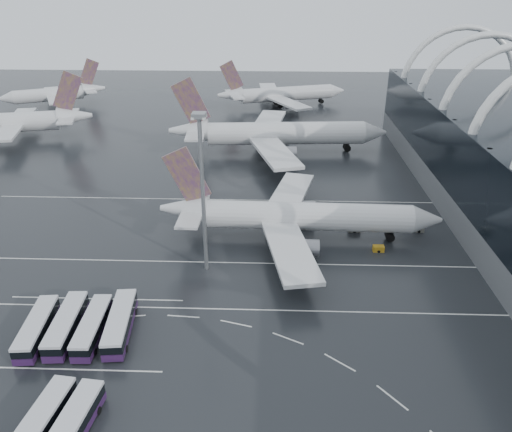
{
  "coord_description": "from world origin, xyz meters",
  "views": [
    {
      "loc": [
        4.26,
        -65.78,
        47.53
      ],
      "look_at": [
        1.2,
        17.23,
        7.0
      ],
      "focal_mm": 35.0,
      "sensor_mm": 36.0,
      "label": 1
    }
  ],
  "objects_px": {
    "bus_row_near_d": "(120,323)",
    "gse_cart_belly_a": "(378,249)",
    "airliner_gate_b": "(275,134)",
    "bus_row_far_c": "(71,429)",
    "jet_remote_mid": "(18,122)",
    "bus_row_far_b": "(40,424)",
    "bus_row_near_c": "(93,327)",
    "jet_remote_far": "(56,94)",
    "airliner_main": "(295,217)",
    "bus_row_near_a": "(37,328)",
    "floodlight_mast": "(202,176)",
    "gse_cart_belly_b": "(354,228)",
    "bus_row_near_b": "(66,325)",
    "gse_cart_belly_d": "(419,229)",
    "airliner_gate_c": "(280,95)"
  },
  "relations": [
    {
      "from": "jet_remote_mid",
      "to": "bus_row_far_b",
      "type": "relative_size",
      "value": 3.76
    },
    {
      "from": "bus_row_near_c",
      "to": "gse_cart_belly_d",
      "type": "relative_size",
      "value": 5.97
    },
    {
      "from": "jet_remote_mid",
      "to": "bus_row_near_a",
      "type": "relative_size",
      "value": 3.75
    },
    {
      "from": "gse_cart_belly_b",
      "to": "airliner_gate_b",
      "type": "bearing_deg",
      "value": 108.45
    },
    {
      "from": "airliner_gate_c",
      "to": "bus_row_near_b",
      "type": "xyz_separation_m",
      "value": [
        -31.86,
        -140.0,
        -2.91
      ]
    },
    {
      "from": "airliner_main",
      "to": "airliner_gate_c",
      "type": "bearing_deg",
      "value": 92.54
    },
    {
      "from": "bus_row_near_a",
      "to": "gse_cart_belly_b",
      "type": "height_order",
      "value": "bus_row_near_a"
    },
    {
      "from": "airliner_main",
      "to": "gse_cart_belly_a",
      "type": "xyz_separation_m",
      "value": [
        15.87,
        -4.78,
        -4.09
      ]
    },
    {
      "from": "bus_row_near_a",
      "to": "airliner_main",
      "type": "bearing_deg",
      "value": -55.48
    },
    {
      "from": "bus_row_far_c",
      "to": "gse_cart_belly_a",
      "type": "bearing_deg",
      "value": -37.65
    },
    {
      "from": "airliner_gate_b",
      "to": "bus_row_far_b",
      "type": "xyz_separation_m",
      "value": [
        -26.15,
        -101.19,
        -3.83
      ]
    },
    {
      "from": "gse_cart_belly_b",
      "to": "bus_row_near_b",
      "type": "bearing_deg",
      "value": -143.51
    },
    {
      "from": "jet_remote_mid",
      "to": "bus_row_far_b",
      "type": "distance_m",
      "value": 124.41
    },
    {
      "from": "airliner_gate_b",
      "to": "airliner_main",
      "type": "bearing_deg",
      "value": -89.63
    },
    {
      "from": "airliner_gate_b",
      "to": "gse_cart_belly_a",
      "type": "bearing_deg",
      "value": -74.92
    },
    {
      "from": "airliner_main",
      "to": "jet_remote_far",
      "type": "height_order",
      "value": "airliner_main"
    },
    {
      "from": "jet_remote_far",
      "to": "floodlight_mast",
      "type": "height_order",
      "value": "floodlight_mast"
    },
    {
      "from": "jet_remote_far",
      "to": "airliner_main",
      "type": "bearing_deg",
      "value": 104.08
    },
    {
      "from": "bus_row_near_d",
      "to": "bus_row_near_a",
      "type": "bearing_deg",
      "value": 91.48
    },
    {
      "from": "airliner_main",
      "to": "bus_row_near_a",
      "type": "xyz_separation_m",
      "value": [
        -37.88,
        -31.72,
        -2.98
      ]
    },
    {
      "from": "bus_row_near_d",
      "to": "gse_cart_belly_a",
      "type": "height_order",
      "value": "bus_row_near_d"
    },
    {
      "from": "gse_cart_belly_b",
      "to": "bus_row_near_d",
      "type": "bearing_deg",
      "value": -139.0
    },
    {
      "from": "jet_remote_far",
      "to": "gse_cart_belly_a",
      "type": "distance_m",
      "value": 154.6
    },
    {
      "from": "bus_row_near_d",
      "to": "gse_cart_belly_a",
      "type": "relative_size",
      "value": 6.36
    },
    {
      "from": "bus_row_near_a",
      "to": "bus_row_near_c",
      "type": "xyz_separation_m",
      "value": [
        7.88,
        0.61,
        -0.02
      ]
    },
    {
      "from": "jet_remote_mid",
      "to": "bus_row_far_b",
      "type": "bearing_deg",
      "value": 102.58
    },
    {
      "from": "bus_row_far_b",
      "to": "airliner_main",
      "type": "bearing_deg",
      "value": -25.26
    },
    {
      "from": "airliner_gate_c",
      "to": "bus_row_near_d",
      "type": "bearing_deg",
      "value": -117.44
    },
    {
      "from": "airliner_gate_b",
      "to": "jet_remote_far",
      "type": "distance_m",
      "value": 102.34
    },
    {
      "from": "gse_cart_belly_d",
      "to": "gse_cart_belly_a",
      "type": "bearing_deg",
      "value": -138.85
    },
    {
      "from": "bus_row_far_c",
      "to": "floodlight_mast",
      "type": "relative_size",
      "value": 0.45
    },
    {
      "from": "bus_row_near_b",
      "to": "bus_row_near_d",
      "type": "bearing_deg",
      "value": -88.49
    },
    {
      "from": "jet_remote_far",
      "to": "gse_cart_belly_b",
      "type": "relative_size",
      "value": 15.45
    },
    {
      "from": "airliner_gate_c",
      "to": "gse_cart_belly_a",
      "type": "distance_m",
      "value": 115.34
    },
    {
      "from": "bus_row_near_d",
      "to": "jet_remote_mid",
      "type": "bearing_deg",
      "value": 26.44
    },
    {
      "from": "bus_row_near_d",
      "to": "gse_cart_belly_b",
      "type": "distance_m",
      "value": 51.23
    },
    {
      "from": "airliner_gate_c",
      "to": "bus_row_near_d",
      "type": "xyz_separation_m",
      "value": [
        -24.17,
        -139.34,
        -2.88
      ]
    },
    {
      "from": "bus_row_near_c",
      "to": "floodlight_mast",
      "type": "distance_m",
      "value": 28.6
    },
    {
      "from": "jet_remote_mid",
      "to": "bus_row_near_c",
      "type": "bearing_deg",
      "value": 106.68
    },
    {
      "from": "airliner_main",
      "to": "gse_cart_belly_b",
      "type": "relative_size",
      "value": 22.26
    },
    {
      "from": "bus_row_near_b",
      "to": "bus_row_far_c",
      "type": "height_order",
      "value": "bus_row_near_b"
    },
    {
      "from": "bus_row_far_b",
      "to": "gse_cart_belly_b",
      "type": "distance_m",
      "value": 67.08
    },
    {
      "from": "airliner_gate_b",
      "to": "bus_row_far_c",
      "type": "relative_size",
      "value": 4.98
    },
    {
      "from": "bus_row_near_a",
      "to": "bus_row_far_c",
      "type": "height_order",
      "value": "bus_row_far_c"
    },
    {
      "from": "bus_row_near_c",
      "to": "bus_row_near_d",
      "type": "distance_m",
      "value": 3.88
    },
    {
      "from": "jet_remote_far",
      "to": "bus_row_near_a",
      "type": "height_order",
      "value": "jet_remote_far"
    },
    {
      "from": "gse_cart_belly_b",
      "to": "airliner_main",
      "type": "bearing_deg",
      "value": -164.89
    },
    {
      "from": "jet_remote_far",
      "to": "bus_row_near_c",
      "type": "xyz_separation_m",
      "value": [
        60.76,
        -138.2,
        -2.85
      ]
    },
    {
      "from": "airliner_main",
      "to": "gse_cart_belly_a",
      "type": "relative_size",
      "value": 26.19
    },
    {
      "from": "bus_row_near_a",
      "to": "floodlight_mast",
      "type": "bearing_deg",
      "value": -53.57
    }
  ]
}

